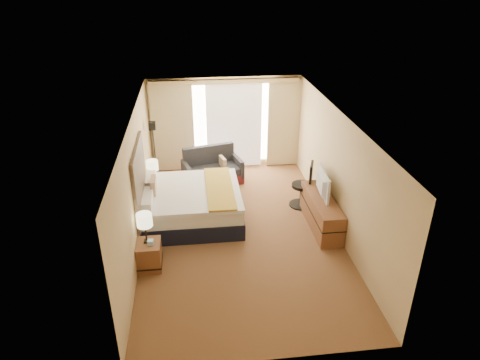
{
  "coord_description": "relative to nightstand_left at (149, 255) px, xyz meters",
  "views": [
    {
      "loc": [
        -0.93,
        -7.91,
        5.23
      ],
      "look_at": [
        0.06,
        0.4,
        1.05
      ],
      "focal_mm": 32.0,
      "sensor_mm": 36.0,
      "label": 1
    }
  ],
  "objects": [
    {
      "name": "wall_front",
      "position": [
        1.87,
        -2.45,
        1.02
      ],
      "size": [
        4.2,
        0.02,
        2.6
      ],
      "primitive_type": "cube",
      "color": "tan",
      "rests_on": "ground"
    },
    {
      "name": "curtains",
      "position": [
        1.87,
        4.44,
        1.13
      ],
      "size": [
        4.12,
        0.19,
        2.56
      ],
      "color": "beige",
      "rests_on": "floor"
    },
    {
      "name": "ceiling",
      "position": [
        1.87,
        1.05,
        2.33
      ],
      "size": [
        4.2,
        7.0,
        0.02
      ],
      "primitive_type": "cube",
      "color": "white",
      "rests_on": "wall_back"
    },
    {
      "name": "telephone",
      "position": [
        0.02,
        2.42,
        0.31
      ],
      "size": [
        0.22,
        0.18,
        0.08
      ],
      "primitive_type": "cube",
      "rotation": [
        0.0,
        0.0,
        0.15
      ],
      "color": "black",
      "rests_on": "nightstand_right"
    },
    {
      "name": "nightstand_right",
      "position": [
        0.0,
        2.5,
        0.0
      ],
      "size": [
        0.45,
        0.52,
        0.55
      ],
      "primitive_type": "cube",
      "color": "brown",
      "rests_on": "floor"
    },
    {
      "name": "wall_right",
      "position": [
        3.97,
        1.05,
        1.02
      ],
      "size": [
        0.02,
        7.0,
        2.6
      ],
      "primitive_type": "cube",
      "color": "tan",
      "rests_on": "ground"
    },
    {
      "name": "media_dresser",
      "position": [
        3.7,
        1.05,
        0.07
      ],
      "size": [
        0.5,
        1.8,
        0.7
      ],
      "primitive_type": "cube",
      "color": "brown",
      "rests_on": "floor"
    },
    {
      "name": "wall_left",
      "position": [
        -0.23,
        1.05,
        1.02
      ],
      "size": [
        0.02,
        7.0,
        2.6
      ],
      "primitive_type": "cube",
      "color": "tan",
      "rests_on": "ground"
    },
    {
      "name": "lamp_left",
      "position": [
        -0.02,
        0.04,
        0.75
      ],
      "size": [
        0.29,
        0.29,
        0.62
      ],
      "color": "black",
      "rests_on": "nightstand_left"
    },
    {
      "name": "tissue_box",
      "position": [
        0.05,
        -0.05,
        0.32
      ],
      "size": [
        0.11,
        0.11,
        0.1
      ],
      "primitive_type": "cube",
      "rotation": [
        0.0,
        0.0,
        -0.09
      ],
      "color": "#9ACCEE",
      "rests_on": "nightstand_left"
    },
    {
      "name": "floor_lamp",
      "position": [
        -0.03,
        3.35,
        1.01
      ],
      "size": [
        0.23,
        0.23,
        1.82
      ],
      "color": "black",
      "rests_on": "floor"
    },
    {
      "name": "television",
      "position": [
        3.65,
        1.22,
        0.71
      ],
      "size": [
        0.21,
        0.99,
        0.57
      ],
      "primitive_type": "imported",
      "rotation": [
        0.0,
        0.0,
        1.49
      ],
      "color": "black",
      "rests_on": "media_dresser"
    },
    {
      "name": "loveseat",
      "position": [
        1.42,
        3.54,
        0.04
      ],
      "size": [
        1.68,
        1.17,
        0.95
      ],
      "rotation": [
        0.0,
        0.0,
        0.26
      ],
      "color": "maroon",
      "rests_on": "floor"
    },
    {
      "name": "window",
      "position": [
        2.12,
        4.52,
        1.04
      ],
      "size": [
        2.3,
        0.02,
        2.3
      ],
      "primitive_type": "cube",
      "color": "silver",
      "rests_on": "wall_back"
    },
    {
      "name": "lamp_right",
      "position": [
        -0.04,
        2.54,
        0.73
      ],
      "size": [
        0.28,
        0.28,
        0.59
      ],
      "color": "black",
      "rests_on": "nightstand_right"
    },
    {
      "name": "wall_back",
      "position": [
        1.87,
        4.55,
        1.02
      ],
      "size": [
        4.2,
        0.02,
        2.6
      ],
      "primitive_type": "cube",
      "color": "tan",
      "rests_on": "ground"
    },
    {
      "name": "nightstand_left",
      "position": [
        0.0,
        0.0,
        0.0
      ],
      "size": [
        0.45,
        0.52,
        0.55
      ],
      "primitive_type": "cube",
      "color": "brown",
      "rests_on": "floor"
    },
    {
      "name": "desk_chair",
      "position": [
        3.54,
        1.99,
        0.23
      ],
      "size": [
        0.56,
        0.56,
        1.14
      ],
      "rotation": [
        0.0,
        0.0,
        -0.35
      ],
      "color": "black",
      "rests_on": "floor"
    },
    {
      "name": "bed",
      "position": [
        0.81,
        1.66,
        0.13
      ],
      "size": [
        2.26,
        2.06,
        1.1
      ],
      "color": "black",
      "rests_on": "floor"
    },
    {
      "name": "floor",
      "position": [
        1.87,
        1.05,
        -0.28
      ],
      "size": [
        4.2,
        7.0,
        0.02
      ],
      "primitive_type": "cube",
      "color": "#562618",
      "rests_on": "ground"
    },
    {
      "name": "headboard",
      "position": [
        -0.19,
        1.25,
        1.01
      ],
      "size": [
        0.06,
        1.85,
        1.5
      ],
      "primitive_type": "cube",
      "color": "black",
      "rests_on": "wall_left"
    }
  ]
}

